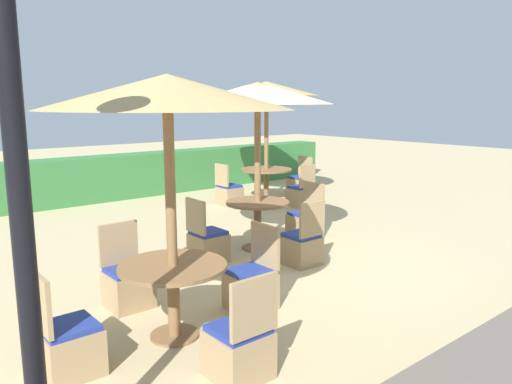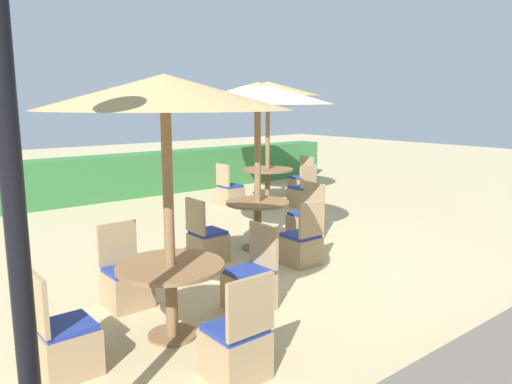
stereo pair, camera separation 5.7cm
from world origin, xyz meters
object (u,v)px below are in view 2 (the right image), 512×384
at_px(patio_chair_back_right_west, 230,193).
at_px(patio_chair_center_south, 301,247).
at_px(round_table_back_right, 267,174).
at_px(patio_chair_back_right_south, 302,195).
at_px(patio_chair_center_west, 207,243).
at_px(parasol_front_left, 165,94).
at_px(round_table_front_left, 171,280).
at_px(patio_chair_back_right_east, 301,184).
at_px(patio_chair_front_left_west, 65,345).
at_px(patio_chair_front_left_east, 250,285).
at_px(patio_chair_front_left_north, 126,283).
at_px(parasol_center, 258,94).
at_px(lamp_post, 3,86).
at_px(patio_chair_center_east, 306,223).
at_px(round_table_center, 258,213).
at_px(patio_chair_front_left_south, 236,348).
at_px(parasol_back_right, 268,89).

bearing_deg(patio_chair_back_right_west, patio_chair_center_south, -22.79).
bearing_deg(round_table_back_right, patio_chair_back_right_south, -87.90).
height_order(patio_chair_center_west, round_table_back_right, patio_chair_center_west).
relative_size(parasol_front_left, round_table_front_left, 2.42).
height_order(parasol_front_left, patio_chair_back_right_east, parasol_front_left).
height_order(patio_chair_front_left_west, patio_chair_back_right_south, same).
bearing_deg(patio_chair_front_left_east, patio_chair_front_left_north, 48.38).
bearing_deg(patio_chair_back_right_east, parasol_front_left, 126.48).
distance_m(parasol_center, patio_chair_back_right_east, 5.22).
distance_m(patio_chair_front_left_north, patio_chair_back_right_east, 7.32).
bearing_deg(lamp_post, round_table_back_right, 40.87).
xyz_separation_m(parasol_center, patio_chair_center_east, (1.01, -0.04, -2.12)).
xyz_separation_m(patio_chair_center_west, patio_chair_center_east, (1.96, -0.03, 0.00)).
distance_m(round_table_center, patio_chair_front_left_west, 4.00).
distance_m(patio_chair_center_east, patio_chair_back_right_south, 2.58).
bearing_deg(parasol_center, patio_chair_back_right_west, 60.91).
distance_m(round_table_center, patio_chair_front_left_north, 2.68).
height_order(parasol_center, patio_chair_back_right_west, parasol_center).
bearing_deg(patio_chair_center_east, patio_chair_back_right_south, -43.02).
bearing_deg(lamp_post, round_table_front_left, 37.41).
height_order(patio_chair_center_south, parasol_front_left, parasol_front_left).
relative_size(round_table_center, patio_chair_front_left_east, 1.06).
bearing_deg(patio_chair_center_west, patio_chair_back_right_south, 116.55).
height_order(lamp_post, patio_chair_center_west, lamp_post).
height_order(patio_chair_center_south, patio_chair_back_right_east, same).
distance_m(patio_chair_center_west, patio_chair_center_east, 1.96).
bearing_deg(patio_chair_front_left_south, parasol_front_left, 92.39).
height_order(parasol_center, patio_chair_front_left_west, parasol_center).
xyz_separation_m(lamp_post, round_table_center, (4.14, 2.99, -1.78)).
xyz_separation_m(patio_chair_center_east, round_table_front_left, (-3.54, -1.72, 0.31)).
distance_m(patio_chair_back_right_east, patio_chair_back_right_south, 1.46).
bearing_deg(patio_chair_back_right_west, round_table_front_left, -41.47).
bearing_deg(round_table_back_right, parasol_center, -132.75).
distance_m(patio_chair_center_south, patio_chair_front_left_south, 3.04).
bearing_deg(patio_chair_front_left_east, lamp_post, 116.03).
height_order(patio_chair_center_east, round_table_front_left, patio_chair_center_east).
height_order(parasol_front_left, patio_chair_back_right_west, parasol_front_left).
xyz_separation_m(patio_chair_front_left_south, parasol_back_right, (5.22, 5.70, 2.28)).
bearing_deg(parasol_front_left, lamp_post, -142.59).
bearing_deg(patio_chair_front_left_east, parasol_center, -41.45).
height_order(lamp_post, parasol_back_right, lamp_post).
relative_size(round_table_back_right, patio_chair_back_right_east, 1.29).
distance_m(round_table_front_left, patio_chair_front_left_west, 1.08).
xyz_separation_m(round_table_front_left, patio_chair_back_right_east, (6.31, 4.66, -0.31)).
distance_m(patio_chair_center_west, patio_chair_back_right_west, 3.96).
relative_size(patio_chair_center_south, patio_chair_front_left_east, 1.00).
bearing_deg(patio_chair_back_right_east, lamp_post, 126.67).
xyz_separation_m(round_table_front_left, round_table_back_right, (5.26, 4.71, 0.01)).
relative_size(lamp_post, round_table_back_right, 2.77).
xyz_separation_m(lamp_post, patio_chair_front_left_west, (0.57, 1.20, -2.09)).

